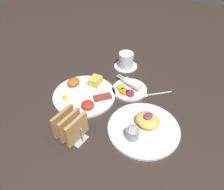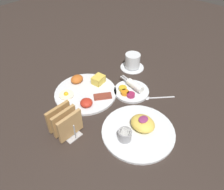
% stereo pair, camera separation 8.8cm
% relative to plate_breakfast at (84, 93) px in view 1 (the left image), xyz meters
% --- Properties ---
extents(ground_plane, '(3.00, 3.00, 0.00)m').
position_rel_plate_breakfast_xyz_m(ground_plane, '(-0.01, -0.17, -0.01)').
color(ground_plane, '#332823').
extents(plate_breakfast, '(0.27, 0.27, 0.05)m').
position_rel_plate_breakfast_xyz_m(plate_breakfast, '(0.00, 0.00, 0.00)').
color(plate_breakfast, white).
rests_on(plate_breakfast, ground_plane).
extents(plate_condiments, '(0.16, 0.17, 0.04)m').
position_rel_plate_breakfast_xyz_m(plate_condiments, '(0.14, -0.14, 0.00)').
color(plate_condiments, white).
rests_on(plate_condiments, ground_plane).
extents(plate_foreground, '(0.27, 0.27, 0.06)m').
position_rel_plate_breakfast_xyz_m(plate_foreground, '(-0.02, -0.31, 0.00)').
color(plate_foreground, white).
rests_on(plate_foreground, ground_plane).
extents(toast_rack, '(0.10, 0.12, 0.10)m').
position_rel_plate_breakfast_xyz_m(toast_rack, '(-0.19, -0.11, 0.04)').
color(toast_rack, '#B7B7BC').
rests_on(toast_rack, ground_plane).
extents(coffee_cup, '(0.12, 0.12, 0.08)m').
position_rel_plate_breakfast_xyz_m(coffee_cup, '(0.30, -0.03, 0.03)').
color(coffee_cup, white).
rests_on(coffee_cup, ground_plane).
extents(teaspoon, '(0.10, 0.09, 0.01)m').
position_rel_plate_breakfast_xyz_m(teaspoon, '(0.18, -0.25, -0.01)').
color(teaspoon, silver).
rests_on(teaspoon, ground_plane).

